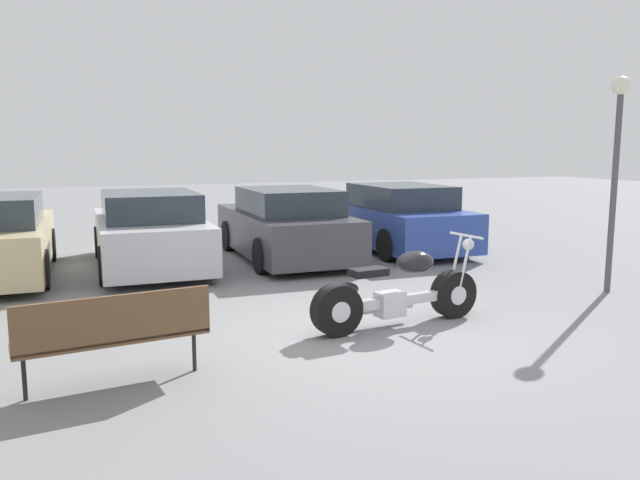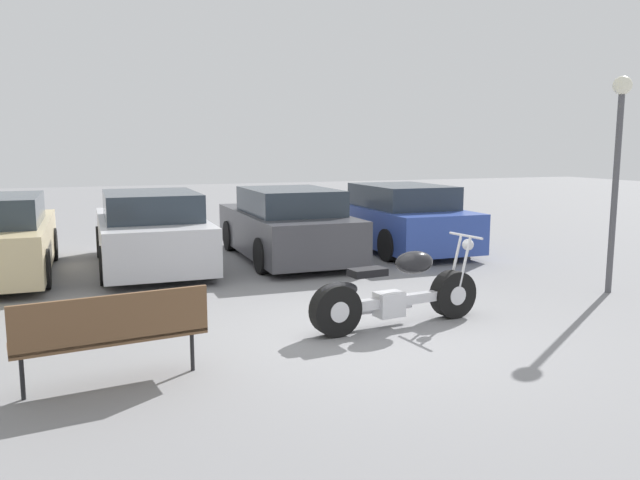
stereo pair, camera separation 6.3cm
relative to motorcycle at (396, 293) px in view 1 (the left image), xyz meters
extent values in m
plane|color=slate|center=(-0.51, -0.13, -0.41)|extent=(60.00, 60.00, 0.00)
cylinder|color=black|center=(0.89, 0.10, -0.11)|extent=(0.63, 0.27, 0.61)
cylinder|color=silver|center=(0.89, 0.10, -0.11)|extent=(0.27, 0.25, 0.24)
cylinder|color=black|center=(-0.83, -0.11, -0.11)|extent=(0.63, 0.27, 0.61)
cylinder|color=silver|center=(-0.83, -0.11, -0.11)|extent=(0.27, 0.25, 0.24)
cube|color=silver|center=(0.03, 0.00, -0.09)|extent=(1.33, 0.27, 0.12)
cube|color=silver|center=(-0.09, -0.02, -0.12)|extent=(0.37, 0.28, 0.30)
ellipsoid|color=black|center=(0.26, 0.03, 0.36)|extent=(0.56, 0.39, 0.28)
cube|color=black|center=(-0.40, -0.05, 0.30)|extent=(0.47, 0.29, 0.09)
ellipsoid|color=black|center=(-0.78, -0.10, 0.12)|extent=(0.50, 0.26, 0.20)
cylinder|color=silver|center=(0.99, 0.03, 0.27)|extent=(0.22, 0.06, 0.76)
cylinder|color=silver|center=(0.96, 0.20, 0.27)|extent=(0.22, 0.06, 0.76)
cylinder|color=silver|center=(1.06, 0.13, 0.64)|extent=(0.11, 0.62, 0.03)
sphere|color=silver|center=(1.10, 0.13, 0.52)|extent=(0.15, 0.15, 0.15)
cylinder|color=silver|center=(-0.35, 0.09, -0.22)|extent=(1.32, 0.24, 0.08)
cylinder|color=black|center=(-4.18, 6.32, -0.10)|extent=(0.20, 0.63, 0.63)
cylinder|color=black|center=(-4.18, 3.70, -0.10)|extent=(0.20, 0.63, 0.63)
cube|color=#BCBCC1|center=(-2.43, 5.00, 0.12)|extent=(1.78, 4.22, 0.78)
cube|color=#28333D|center=(-2.43, 4.75, 0.74)|extent=(1.57, 2.19, 0.47)
cylinder|color=black|center=(-3.26, 6.31, -0.10)|extent=(0.20, 0.63, 0.63)
cylinder|color=black|center=(-1.60, 6.31, -0.10)|extent=(0.20, 0.63, 0.63)
cylinder|color=black|center=(-3.26, 3.70, -0.10)|extent=(0.20, 0.63, 0.63)
cylinder|color=black|center=(-1.60, 3.70, -0.10)|extent=(0.20, 0.63, 0.63)
cube|color=#3D3D42|center=(0.15, 4.99, 0.12)|extent=(1.78, 4.22, 0.78)
cube|color=#28333D|center=(0.15, 4.73, 0.74)|extent=(1.57, 2.19, 0.47)
cylinder|color=black|center=(-0.68, 6.29, -0.10)|extent=(0.20, 0.63, 0.63)
cylinder|color=black|center=(0.99, 6.29, -0.10)|extent=(0.20, 0.63, 0.63)
cylinder|color=black|center=(-0.68, 3.68, -0.10)|extent=(0.20, 0.63, 0.63)
cylinder|color=black|center=(0.99, 3.68, -0.10)|extent=(0.20, 0.63, 0.63)
cube|color=#2D479E|center=(2.74, 5.27, 0.12)|extent=(1.78, 4.22, 0.78)
cube|color=#28333D|center=(2.74, 5.02, 0.74)|extent=(1.57, 2.19, 0.47)
cylinder|color=black|center=(1.90, 6.58, -0.10)|extent=(0.20, 0.63, 0.63)
cylinder|color=black|center=(3.57, 6.58, -0.10)|extent=(0.20, 0.63, 0.63)
cylinder|color=black|center=(1.90, 3.97, -0.10)|extent=(0.20, 0.63, 0.63)
cylinder|color=black|center=(3.57, 3.97, -0.10)|extent=(0.20, 0.63, 0.63)
cube|color=brown|center=(-3.34, -0.78, 0.04)|extent=(1.76, 0.63, 0.05)
cube|color=brown|center=(-3.31, -0.96, 0.26)|extent=(1.71, 0.28, 0.44)
cylinder|color=black|center=(-4.09, -0.88, -0.19)|extent=(0.04, 0.04, 0.45)
cylinder|color=black|center=(-2.59, -0.67, -0.19)|extent=(0.04, 0.04, 0.45)
cylinder|color=#4C4C51|center=(3.86, 0.47, 1.07)|extent=(0.09, 0.09, 2.97)
sphere|color=white|center=(3.86, 0.47, 2.65)|extent=(0.27, 0.27, 0.27)
camera|label=1|loc=(-3.53, -6.63, 1.78)|focal=35.00mm
camera|label=2|loc=(-3.47, -6.65, 1.78)|focal=35.00mm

